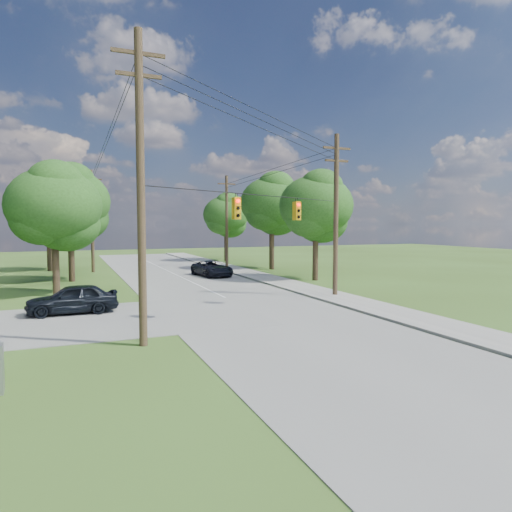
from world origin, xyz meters
name	(u,v)px	position (x,y,z in m)	size (l,w,h in m)	color
ground	(256,337)	(0.00, 0.00, 0.00)	(140.00, 140.00, 0.00)	#38521B
main_road	(255,312)	(2.00, 5.00, 0.01)	(10.00, 100.00, 0.03)	gray
sidewalk_east	(359,303)	(8.70, 5.00, 0.06)	(2.60, 100.00, 0.12)	#ADABA2
pole_sw	(141,185)	(-4.60, 0.40, 6.23)	(2.00, 0.32, 12.00)	#4C3B27
pole_ne	(336,213)	(8.90, 8.00, 5.47)	(2.00, 0.32, 10.50)	#4C3B27
pole_north_e	(227,220)	(8.90, 30.00, 5.13)	(2.00, 0.32, 10.00)	#4C3B27
pole_north_w	(92,220)	(-5.00, 30.00, 5.13)	(2.00, 0.32, 10.00)	#4C3B27
power_lines	(210,156)	(1.50, 11.54, 9.15)	(13.93, 29.62, 4.93)	black
traffic_signals	(269,209)	(2.55, 4.43, 5.50)	(4.91, 3.27, 1.05)	#E6A60D
tree_w_near	(54,206)	(-8.00, 15.00, 5.92)	(6.00, 6.00, 8.40)	#473523
tree_w_mid	(70,201)	(-7.00, 23.00, 6.58)	(6.40, 6.40, 9.22)	#473523
tree_w_far	(48,209)	(-9.00, 33.00, 6.25)	(6.00, 6.00, 8.73)	#473523
tree_e_near	(316,206)	(12.00, 16.00, 6.25)	(6.20, 6.20, 8.81)	#473523
tree_e_mid	(272,203)	(12.50, 26.00, 6.91)	(6.60, 6.60, 9.64)	#473523
tree_e_far	(226,215)	(11.50, 38.00, 5.92)	(5.80, 5.80, 8.32)	#473523
car_cross_dark	(73,299)	(-7.08, 8.17, 0.81)	(1.84, 4.57, 1.56)	black
car_main_north	(212,268)	(4.76, 22.00, 0.73)	(2.33, 5.05, 1.40)	black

